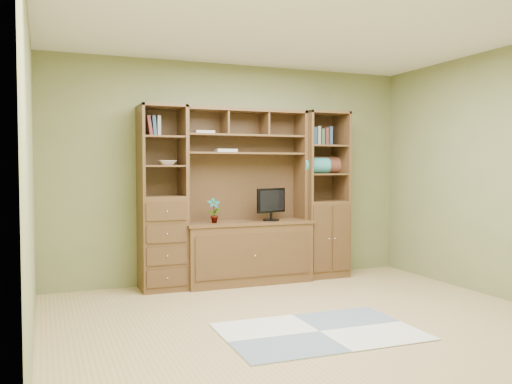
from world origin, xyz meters
name	(u,v)px	position (x,y,z in m)	size (l,w,h in m)	color
room	(310,175)	(0.00, 0.00, 1.30)	(4.60, 4.10, 2.64)	tan
center_hutch	(247,196)	(0.07, 1.73, 1.02)	(1.54, 0.53, 2.05)	#50351C
left_tower	(162,198)	(-0.93, 1.77, 1.02)	(0.50, 0.45, 2.05)	#50351C
right_tower	(323,194)	(1.10, 1.77, 1.02)	(0.55, 0.45, 2.05)	#50351C
rug	(319,332)	(-0.05, -0.28, 0.01)	(1.60, 1.07, 0.01)	#A6ABAB
monitor	(271,198)	(0.36, 1.70, 1.00)	(0.43, 0.19, 0.53)	black
orchid	(214,210)	(-0.35, 1.70, 0.87)	(0.15, 0.10, 0.29)	#974A33
magazines	(225,151)	(-0.17, 1.82, 1.56)	(0.24, 0.18, 0.04)	beige
bowl	(167,163)	(-0.87, 1.77, 1.42)	(0.21, 0.21, 0.05)	silver
blanket_teal	(315,165)	(0.96, 1.73, 1.39)	(0.34, 0.20, 0.20)	#2F7C78
blanket_red	(326,165)	(1.19, 1.85, 1.40)	(0.38, 0.21, 0.21)	brown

